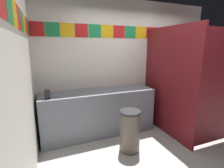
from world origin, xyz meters
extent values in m
plane|color=#9E9E99|center=(0.00, 0.00, 0.00)|extent=(8.76, 8.76, 0.00)
cube|color=silver|center=(0.00, 1.50, 1.36)|extent=(3.98, 0.08, 2.72)
cube|color=red|center=(-1.86, 1.46, 2.05)|extent=(0.25, 0.01, 0.25)
cube|color=#1E8C4C|center=(-1.59, 1.46, 2.05)|extent=(0.25, 0.01, 0.25)
cube|color=yellow|center=(-1.33, 1.46, 2.05)|extent=(0.25, 0.01, 0.25)
cube|color=red|center=(-1.06, 1.46, 2.05)|extent=(0.25, 0.01, 0.25)
cube|color=#1E8C4C|center=(-0.80, 1.46, 2.05)|extent=(0.25, 0.01, 0.25)
cube|color=yellow|center=(-0.53, 1.46, 2.05)|extent=(0.25, 0.01, 0.25)
cube|color=red|center=(-0.27, 1.46, 2.05)|extent=(0.25, 0.01, 0.25)
cube|color=#1E8C4C|center=(0.00, 1.46, 2.05)|extent=(0.25, 0.01, 0.25)
cube|color=yellow|center=(0.27, 1.46, 2.05)|extent=(0.25, 0.01, 0.25)
cube|color=red|center=(0.53, 1.46, 2.05)|extent=(0.25, 0.01, 0.25)
cube|color=#1E8C4C|center=(0.80, 1.46, 2.05)|extent=(0.25, 0.01, 0.25)
cube|color=yellow|center=(1.06, 1.46, 2.05)|extent=(0.25, 0.01, 0.25)
cube|color=red|center=(1.33, 1.46, 2.05)|extent=(0.25, 0.01, 0.25)
cube|color=#1E8C4C|center=(1.59, 1.46, 2.05)|extent=(0.25, 0.01, 0.25)
cube|color=yellow|center=(1.86, 1.46, 2.05)|extent=(0.25, 0.01, 0.25)
cube|color=silver|center=(-2.03, 0.00, 1.36)|extent=(0.08, 2.93, 2.72)
cube|color=#1E8C4C|center=(-1.98, -0.27, 2.05)|extent=(0.01, 0.25, 0.25)
cube|color=yellow|center=(-1.98, 0.00, 2.05)|extent=(0.01, 0.25, 0.25)
cube|color=red|center=(-1.98, 0.27, 2.05)|extent=(0.01, 0.25, 0.25)
cube|color=#1E8C4C|center=(-1.98, 0.53, 2.05)|extent=(0.01, 0.25, 0.25)
cube|color=yellow|center=(-1.98, 0.80, 2.05)|extent=(0.01, 0.25, 0.25)
cube|color=red|center=(-1.98, 1.07, 2.05)|extent=(0.01, 0.25, 0.25)
cube|color=#1E8C4C|center=(-1.98, 1.33, 2.05)|extent=(0.01, 0.25, 0.25)
cube|color=slate|center=(-0.83, 1.16, 0.45)|extent=(2.22, 0.61, 0.89)
cube|color=slate|center=(-0.83, 1.45, 0.85)|extent=(2.22, 0.03, 0.08)
cylinder|color=silver|center=(-0.83, 1.13, 0.84)|extent=(0.34, 0.34, 0.10)
cylinder|color=silver|center=(-0.83, 1.27, 0.92)|extent=(0.04, 0.04, 0.05)
cylinder|color=silver|center=(-0.83, 1.22, 0.99)|extent=(0.02, 0.06, 0.09)
cube|color=black|center=(-1.77, 0.98, 0.97)|extent=(0.09, 0.07, 0.16)
cylinder|color=black|center=(-1.77, 0.93, 0.91)|extent=(0.02, 0.02, 0.03)
cube|color=maroon|center=(0.46, 0.71, 1.06)|extent=(0.04, 1.52, 2.12)
cube|color=maroon|center=(0.91, -0.03, 1.06)|extent=(0.90, 0.04, 1.95)
cylinder|color=silver|center=(0.48, -0.03, 1.17)|extent=(0.02, 0.02, 0.10)
cylinder|color=white|center=(0.96, 1.00, 0.20)|extent=(0.38, 0.38, 0.40)
torus|color=white|center=(0.96, 1.00, 0.42)|extent=(0.39, 0.39, 0.05)
cube|color=white|center=(0.96, 1.21, 0.57)|extent=(0.34, 0.17, 0.34)
cylinder|color=brown|center=(-0.52, 0.39, 0.34)|extent=(0.34, 0.34, 0.67)
cylinder|color=#262628|center=(-0.52, 0.39, 0.69)|extent=(0.35, 0.35, 0.04)
camera|label=1|loc=(-1.74, -1.90, 1.74)|focal=26.80mm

